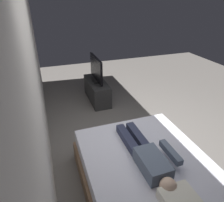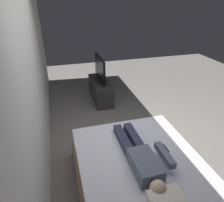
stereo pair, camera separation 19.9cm
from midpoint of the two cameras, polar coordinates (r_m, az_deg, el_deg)
The scene contains 7 objects.
ground_plane at distance 3.64m, azimuth 7.34°, elevation -13.17°, with size 10.00×10.00×0.00m, color slate.
back_wall at distance 3.06m, azimuth -19.66°, elevation 7.64°, with size 6.40×0.10×2.80m, color silver.
bed at distance 2.84m, azimuth 10.42°, elevation -20.96°, with size 1.99×1.60×0.54m.
person at distance 2.59m, azimuth 10.52°, elevation -15.40°, with size 1.26×0.46×0.18m.
remote at distance 2.90m, azimuth 16.51°, elevation -12.57°, with size 0.15×0.04×0.02m, color black.
tv_stand at distance 5.03m, azimuth -2.08°, elevation 2.97°, with size 1.10×0.40×0.50m, color #2D2D2D.
tv at distance 4.83m, azimuth -2.19°, elevation 8.73°, with size 0.88×0.20×0.59m.
Camera 2 is at (-2.51, 1.07, 2.39)m, focal length 32.72 mm.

